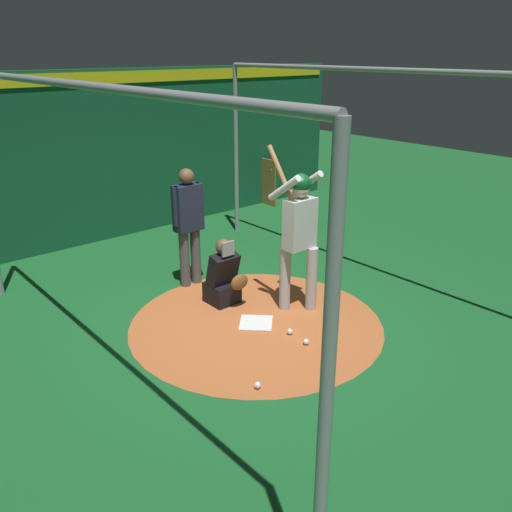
% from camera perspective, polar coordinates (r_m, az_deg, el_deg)
% --- Properties ---
extents(ground_plane, '(27.62, 27.62, 0.00)m').
position_cam_1_polar(ground_plane, '(7.06, -0.00, -7.20)').
color(ground_plane, '#195B28').
extents(dirt_circle, '(3.29, 3.29, 0.01)m').
position_cam_1_polar(dirt_circle, '(7.06, -0.00, -7.18)').
color(dirt_circle, '#B76033').
rests_on(dirt_circle, ground).
extents(home_plate, '(0.59, 0.59, 0.01)m').
position_cam_1_polar(home_plate, '(7.06, -0.00, -7.12)').
color(home_plate, white).
rests_on(home_plate, dirt_circle).
extents(batter, '(0.68, 0.49, 2.22)m').
position_cam_1_polar(batter, '(7.03, 4.60, 2.96)').
color(batter, '#B3B3B7').
rests_on(batter, ground).
extents(catcher, '(0.58, 0.40, 0.96)m').
position_cam_1_polar(catcher, '(7.47, -3.44, -2.39)').
color(catcher, black).
rests_on(catcher, ground).
extents(umpire, '(0.22, 0.49, 1.78)m').
position_cam_1_polar(umpire, '(7.91, -7.20, 3.73)').
color(umpire, '#4C4C51').
rests_on(umpire, ground).
extents(back_wall, '(0.22, 11.62, 3.04)m').
position_cam_1_polar(back_wall, '(10.17, -16.85, 9.97)').
color(back_wall, '#145133').
rests_on(back_wall, ground).
extents(cage_frame, '(6.38, 4.53, 3.13)m').
position_cam_1_polar(cage_frame, '(6.31, -0.00, 10.84)').
color(cage_frame, gray).
rests_on(cage_frame, ground).
extents(bat_rack, '(0.58, 0.19, 1.05)m').
position_cam_1_polar(bat_rack, '(12.32, 1.20, 7.76)').
color(bat_rack, olive).
rests_on(bat_rack, ground).
extents(baseball_0, '(0.07, 0.07, 0.07)m').
position_cam_1_polar(baseball_0, '(5.82, 0.18, -13.58)').
color(baseball_0, white).
rests_on(baseball_0, dirt_circle).
extents(baseball_1, '(0.07, 0.07, 0.07)m').
position_cam_1_polar(baseball_1, '(6.80, 3.63, -8.03)').
color(baseball_1, white).
rests_on(baseball_1, dirt_circle).
extents(baseball_2, '(0.07, 0.07, 0.07)m').
position_cam_1_polar(baseball_2, '(6.60, 5.35, -9.06)').
color(baseball_2, white).
rests_on(baseball_2, dirt_circle).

